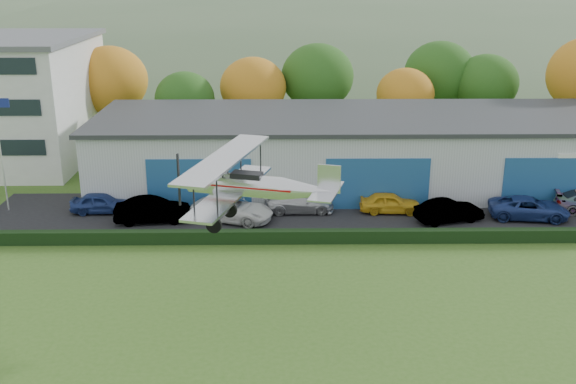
{
  "coord_description": "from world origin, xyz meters",
  "views": [
    {
      "loc": [
        -1.57,
        -20.34,
        15.47
      ],
      "look_at": [
        -1.17,
        10.94,
        4.97
      ],
      "focal_mm": 41.23,
      "sensor_mm": 36.0,
      "label": 1
    }
  ],
  "objects_px": {
    "hangar": "(367,149)",
    "car_1": "(153,210)",
    "car_3": "(299,202)",
    "biplane": "(249,184)",
    "flagpole": "(1,142)",
    "car_6": "(529,208)",
    "car_5": "(449,211)",
    "car_2": "(233,209)",
    "car_0": "(101,203)",
    "car_4": "(390,203)"
  },
  "relations": [
    {
      "from": "hangar",
      "to": "car_4",
      "type": "bearing_deg",
      "value": -83.35
    },
    {
      "from": "hangar",
      "to": "car_6",
      "type": "xyz_separation_m",
      "value": [
        9.7,
        -7.96,
        -1.9
      ]
    },
    {
      "from": "car_1",
      "to": "car_6",
      "type": "height_order",
      "value": "car_1"
    },
    {
      "from": "car_1",
      "to": "car_2",
      "type": "distance_m",
      "value": 5.13
    },
    {
      "from": "car_2",
      "to": "flagpole",
      "type": "bearing_deg",
      "value": 101.4
    },
    {
      "from": "flagpole",
      "to": "car_2",
      "type": "height_order",
      "value": "flagpole"
    },
    {
      "from": "car_2",
      "to": "hangar",
      "type": "bearing_deg",
      "value": -30.93
    },
    {
      "from": "hangar",
      "to": "flagpole",
      "type": "distance_m",
      "value": 25.68
    },
    {
      "from": "car_4",
      "to": "car_3",
      "type": "bearing_deg",
      "value": 91.77
    },
    {
      "from": "flagpole",
      "to": "car_6",
      "type": "relative_size",
      "value": 1.57
    },
    {
      "from": "biplane",
      "to": "car_0",
      "type": "bearing_deg",
      "value": 143.36
    },
    {
      "from": "car_6",
      "to": "biplane",
      "type": "distance_m",
      "value": 22.33
    },
    {
      "from": "car_0",
      "to": "car_1",
      "type": "xyz_separation_m",
      "value": [
        3.78,
        -1.79,
        0.12
      ]
    },
    {
      "from": "flagpole",
      "to": "car_6",
      "type": "bearing_deg",
      "value": -3.27
    },
    {
      "from": "car_0",
      "to": "car_6",
      "type": "xyz_separation_m",
      "value": [
        28.26,
        -1.43,
        0.03
      ]
    },
    {
      "from": "car_2",
      "to": "car_5",
      "type": "bearing_deg",
      "value": -72.49
    },
    {
      "from": "car_4",
      "to": "car_6",
      "type": "bearing_deg",
      "value": -94.31
    },
    {
      "from": "car_1",
      "to": "biplane",
      "type": "height_order",
      "value": "biplane"
    },
    {
      "from": "flagpole",
      "to": "car_3",
      "type": "height_order",
      "value": "flagpole"
    },
    {
      "from": "car_3",
      "to": "biplane",
      "type": "xyz_separation_m",
      "value": [
        -2.64,
        -13.81,
        5.77
      ]
    },
    {
      "from": "flagpole",
      "to": "car_1",
      "type": "bearing_deg",
      "value": -12.98
    },
    {
      "from": "car_2",
      "to": "car_6",
      "type": "xyz_separation_m",
      "value": [
        19.35,
        0.11,
        -0.02
      ]
    },
    {
      "from": "car_3",
      "to": "car_1",
      "type": "bearing_deg",
      "value": 98.99
    },
    {
      "from": "car_3",
      "to": "biplane",
      "type": "bearing_deg",
      "value": 167.71
    },
    {
      "from": "car_5",
      "to": "car_2",
      "type": "bearing_deg",
      "value": 72.1
    },
    {
      "from": "flagpole",
      "to": "car_0",
      "type": "xyz_separation_m",
      "value": [
        6.33,
        -0.55,
        -4.06
      ]
    },
    {
      "from": "car_1",
      "to": "car_4",
      "type": "bearing_deg",
      "value": -90.36
    },
    {
      "from": "hangar",
      "to": "car_5",
      "type": "bearing_deg",
      "value": -62.9
    },
    {
      "from": "flagpole",
      "to": "car_2",
      "type": "distance_m",
      "value": 15.89
    },
    {
      "from": "flagpole",
      "to": "car_6",
      "type": "height_order",
      "value": "flagpole"
    },
    {
      "from": "hangar",
      "to": "car_1",
      "type": "bearing_deg",
      "value": -150.63
    },
    {
      "from": "flagpole",
      "to": "car_0",
      "type": "distance_m",
      "value": 7.54
    },
    {
      "from": "car_2",
      "to": "car_4",
      "type": "height_order",
      "value": "car_2"
    },
    {
      "from": "hangar",
      "to": "flagpole",
      "type": "height_order",
      "value": "flagpole"
    },
    {
      "from": "flagpole",
      "to": "car_4",
      "type": "bearing_deg",
      "value": -1.71
    },
    {
      "from": "car_4",
      "to": "car_1",
      "type": "bearing_deg",
      "value": 99.19
    },
    {
      "from": "car_2",
      "to": "car_6",
      "type": "relative_size",
      "value": 1.03
    },
    {
      "from": "car_6",
      "to": "car_1",
      "type": "bearing_deg",
      "value": 98.45
    },
    {
      "from": "car_2",
      "to": "car_3",
      "type": "height_order",
      "value": "car_2"
    },
    {
      "from": "car_4",
      "to": "car_5",
      "type": "distance_m",
      "value": 3.95
    },
    {
      "from": "flagpole",
      "to": "car_0",
      "type": "bearing_deg",
      "value": -4.93
    },
    {
      "from": "hangar",
      "to": "car_4",
      "type": "distance_m",
      "value": 7.06
    },
    {
      "from": "car_2",
      "to": "car_3",
      "type": "relative_size",
      "value": 1.13
    },
    {
      "from": "car_0",
      "to": "car_1",
      "type": "bearing_deg",
      "value": -115.6
    },
    {
      "from": "car_0",
      "to": "car_5",
      "type": "bearing_deg",
      "value": -95.19
    },
    {
      "from": "flagpole",
      "to": "hangar",
      "type": "bearing_deg",
      "value": 13.51
    },
    {
      "from": "flagpole",
      "to": "car_5",
      "type": "xyz_separation_m",
      "value": [
        29.22,
        -2.49,
        -4.01
      ]
    },
    {
      "from": "hangar",
      "to": "car_1",
      "type": "xyz_separation_m",
      "value": [
        -14.77,
        -8.31,
        -1.81
      ]
    },
    {
      "from": "car_3",
      "to": "hangar",
      "type": "bearing_deg",
      "value": -40.42
    },
    {
      "from": "car_5",
      "to": "biplane",
      "type": "relative_size",
      "value": 0.51
    }
  ]
}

